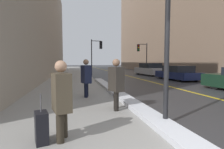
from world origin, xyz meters
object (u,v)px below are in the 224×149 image
object	(u,v)px
lamp_post	(168,6)
pedestrian_nearside	(116,82)
parked_car_navy	(177,73)
traffic_light_far	(142,52)
pedestrian_in_glasses	(86,76)
traffic_light_near	(97,50)
pedestrian_trailing	(61,97)
parked_car_silver	(150,69)
rolling_suitcase	(42,128)

from	to	relation	value
lamp_post	pedestrian_nearside	distance (m)	2.59
pedestrian_nearside	parked_car_navy	world-z (taller)	pedestrian_nearside
traffic_light_far	pedestrian_in_glasses	xyz separation A→B (m)	(-8.10, -13.64, -1.94)
traffic_light_near	pedestrian_trailing	world-z (taller)	traffic_light_near
pedestrian_in_glasses	parked_car_silver	xyz separation A→B (m)	(8.11, 11.13, -0.26)
traffic_light_far	pedestrian_nearside	xyz separation A→B (m)	(-7.33, -15.89, -1.95)
lamp_post	traffic_light_near	distance (m)	16.61
pedestrian_trailing	pedestrian_nearside	xyz separation A→B (m)	(1.54, 1.87, 0.03)
pedestrian_nearside	pedestrian_in_glasses	distance (m)	2.38
pedestrian_nearside	pedestrian_in_glasses	world-z (taller)	pedestrian_in_glasses
pedestrian_in_glasses	parked_car_silver	world-z (taller)	pedestrian_in_glasses
parked_car_navy	rolling_suitcase	size ratio (longest dim) A/B	4.51
pedestrian_nearside	parked_car_silver	size ratio (longest dim) A/B	0.36
lamp_post	traffic_light_near	size ratio (longest dim) A/B	1.14
pedestrian_trailing	parked_car_navy	xyz separation A→B (m)	(8.94, 9.87, -0.29)
traffic_light_far	parked_car_navy	distance (m)	8.20
traffic_light_near	pedestrian_in_glasses	xyz separation A→B (m)	(-2.23, -12.85, -2.06)
traffic_light_far	rolling_suitcase	bearing A→B (deg)	72.12
traffic_light_near	lamp_post	bearing A→B (deg)	-95.38
traffic_light_near	parked_car_navy	bearing A→B (deg)	-53.43
parked_car_navy	parked_car_silver	size ratio (longest dim) A/B	0.96
pedestrian_trailing	rolling_suitcase	bearing A→B (deg)	-97.12
pedestrian_trailing	pedestrian_in_glasses	bearing A→B (deg)	153.85
traffic_light_near	pedestrian_trailing	distance (m)	17.36
lamp_post	parked_car_silver	distance (m)	16.37
rolling_suitcase	pedestrian_trailing	bearing A→B (deg)	82.88
pedestrian_nearside	pedestrian_in_glasses	bearing A→B (deg)	-176.73
pedestrian_in_glasses	parked_car_navy	size ratio (longest dim) A/B	0.38
parked_car_navy	rolling_suitcase	xyz separation A→B (m)	(-9.31, -9.93, -0.27)
traffic_light_near	pedestrian_nearside	xyz separation A→B (m)	(-1.47, -15.10, -2.07)
traffic_light_near	rolling_suitcase	size ratio (longest dim) A/B	4.32
traffic_light_far	traffic_light_near	bearing A→B (deg)	17.20
lamp_post	pedestrian_in_glasses	size ratio (longest dim) A/B	2.86
parked_car_silver	rolling_suitcase	world-z (taller)	parked_car_silver
pedestrian_trailing	rolling_suitcase	distance (m)	0.67
traffic_light_far	pedestrian_in_glasses	bearing A→B (deg)	68.82
traffic_light_far	rolling_suitcase	xyz separation A→B (m)	(-9.23, -17.81, -2.55)
traffic_light_far	pedestrian_nearside	bearing A→B (deg)	74.76
parked_car_silver	pedestrian_in_glasses	bearing A→B (deg)	138.21
pedestrian_in_glasses	parked_car_silver	size ratio (longest dim) A/B	0.37
traffic_light_far	pedestrian_nearside	size ratio (longest dim) A/B	2.43
pedestrian_nearside	rolling_suitcase	bearing A→B (deg)	-60.30
traffic_light_far	lamp_post	bearing A→B (deg)	79.17
parked_car_navy	rolling_suitcase	distance (m)	13.61
traffic_light_near	parked_car_silver	world-z (taller)	traffic_light_near
traffic_light_near	pedestrian_nearside	bearing A→B (deg)	-98.91
parked_car_navy	rolling_suitcase	world-z (taller)	parked_car_navy
lamp_post	pedestrian_in_glasses	distance (m)	4.52
parked_car_navy	parked_car_silver	xyz separation A→B (m)	(-0.06, 5.38, 0.08)
traffic_light_near	parked_car_navy	xyz separation A→B (m)	(5.94, -7.09, -2.39)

